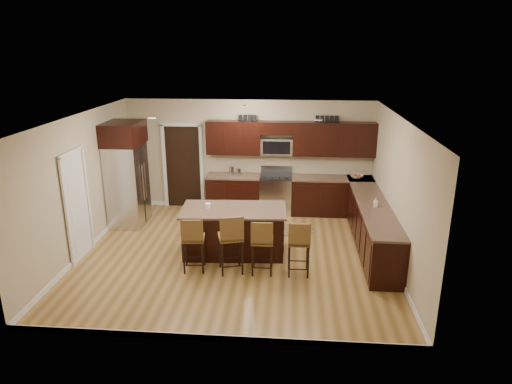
# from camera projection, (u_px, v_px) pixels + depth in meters

# --- Properties ---
(floor) EXTENTS (6.00, 6.00, 0.00)m
(floor) POSITION_uv_depth(u_px,v_px,m) (236.00, 255.00, 8.97)
(floor) COLOR olive
(floor) RESTS_ON ground
(ceiling) EXTENTS (6.00, 6.00, 0.00)m
(ceiling) POSITION_uv_depth(u_px,v_px,m) (234.00, 118.00, 8.14)
(ceiling) COLOR silver
(ceiling) RESTS_ON wall_back
(wall_back) EXTENTS (6.00, 0.00, 6.00)m
(wall_back) POSITION_uv_depth(u_px,v_px,m) (249.00, 155.00, 11.16)
(wall_back) COLOR tan
(wall_back) RESTS_ON floor
(wall_left) EXTENTS (0.00, 5.50, 5.50)m
(wall_left) POSITION_uv_depth(u_px,v_px,m) (81.00, 186.00, 8.79)
(wall_left) COLOR tan
(wall_left) RESTS_ON floor
(wall_right) EXTENTS (0.00, 5.50, 5.50)m
(wall_right) POSITION_uv_depth(u_px,v_px,m) (398.00, 194.00, 8.32)
(wall_right) COLOR tan
(wall_right) RESTS_ON floor
(base_cabinets) EXTENTS (4.02, 3.96, 0.92)m
(base_cabinets) POSITION_uv_depth(u_px,v_px,m) (329.00, 210.00, 10.06)
(base_cabinets) COLOR black
(base_cabinets) RESTS_ON floor
(upper_cabinets) EXTENTS (4.00, 0.33, 0.80)m
(upper_cabinets) POSITION_uv_depth(u_px,v_px,m) (292.00, 138.00, 10.77)
(upper_cabinets) COLOR black
(upper_cabinets) RESTS_ON wall_back
(range) EXTENTS (0.76, 0.64, 1.11)m
(range) POSITION_uv_depth(u_px,v_px,m) (276.00, 194.00, 11.10)
(range) COLOR silver
(range) RESTS_ON floor
(microwave) EXTENTS (0.76, 0.31, 0.40)m
(microwave) POSITION_uv_depth(u_px,v_px,m) (277.00, 146.00, 10.89)
(microwave) COLOR silver
(microwave) RESTS_ON upper_cabinets
(doorway) EXTENTS (0.85, 0.03, 2.06)m
(doorway) POSITION_uv_depth(u_px,v_px,m) (183.00, 167.00, 11.37)
(doorway) COLOR black
(doorway) RESTS_ON floor
(pantry_door) EXTENTS (0.03, 0.80, 2.04)m
(pantry_door) POSITION_uv_depth(u_px,v_px,m) (77.00, 207.00, 8.60)
(pantry_door) COLOR white
(pantry_door) RESTS_ON floor
(letter_decor) EXTENTS (2.20, 0.03, 0.15)m
(letter_decor) POSITION_uv_depth(u_px,v_px,m) (286.00, 118.00, 10.64)
(letter_decor) COLOR black
(letter_decor) RESTS_ON upper_cabinets
(island) EXTENTS (2.07, 1.18, 0.92)m
(island) POSITION_uv_depth(u_px,v_px,m) (234.00, 232.00, 8.95)
(island) COLOR black
(island) RESTS_ON floor
(stool_left) EXTENTS (0.43, 0.43, 1.04)m
(stool_left) POSITION_uv_depth(u_px,v_px,m) (193.00, 238.00, 8.13)
(stool_left) COLOR brown
(stool_left) RESTS_ON floor
(stool_mid) EXTENTS (0.52, 0.52, 1.12)m
(stool_mid) POSITION_uv_depth(u_px,v_px,m) (231.00, 237.00, 8.06)
(stool_mid) COLOR brown
(stool_mid) RESTS_ON floor
(stool_right) EXTENTS (0.40, 0.40, 1.04)m
(stool_right) POSITION_uv_depth(u_px,v_px,m) (262.00, 241.00, 8.04)
(stool_right) COLOR brown
(stool_right) RESTS_ON floor
(refrigerator) EXTENTS (0.79, 0.99, 2.35)m
(refrigerator) POSITION_uv_depth(u_px,v_px,m) (127.00, 173.00, 10.16)
(refrigerator) COLOR silver
(refrigerator) RESTS_ON floor
(floor_mat) EXTENTS (1.10, 0.92, 0.01)m
(floor_mat) POSITION_uv_depth(u_px,v_px,m) (292.00, 229.00, 10.19)
(floor_mat) COLOR brown
(floor_mat) RESTS_ON floor
(fruit_bowl) EXTENTS (0.38, 0.38, 0.07)m
(fruit_bowl) POSITION_uv_depth(u_px,v_px,m) (357.00, 177.00, 10.80)
(fruit_bowl) COLOR silver
(fruit_bowl) RESTS_ON base_cabinets
(soap_bottle) EXTENTS (0.10, 0.10, 0.18)m
(soap_bottle) POSITION_uv_depth(u_px,v_px,m) (376.00, 202.00, 8.88)
(soap_bottle) COLOR #B2B2B2
(soap_bottle) RESTS_ON base_cabinets
(canister_tall) EXTENTS (0.12, 0.12, 0.22)m
(canister_tall) POSITION_uv_depth(u_px,v_px,m) (232.00, 171.00, 11.01)
(canister_tall) COLOR silver
(canister_tall) RESTS_ON base_cabinets
(canister_short) EXTENTS (0.11, 0.11, 0.18)m
(canister_short) POSITION_uv_depth(u_px,v_px,m) (239.00, 172.00, 11.00)
(canister_short) COLOR silver
(canister_short) RESTS_ON base_cabinets
(island_jar) EXTENTS (0.10, 0.10, 0.10)m
(island_jar) POSITION_uv_depth(u_px,v_px,m) (208.00, 206.00, 8.82)
(island_jar) COLOR white
(island_jar) RESTS_ON island
(stool_extra) EXTENTS (0.40, 0.40, 1.04)m
(stool_extra) POSITION_uv_depth(u_px,v_px,m) (299.00, 242.00, 7.99)
(stool_extra) COLOR brown
(stool_extra) RESTS_ON floor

